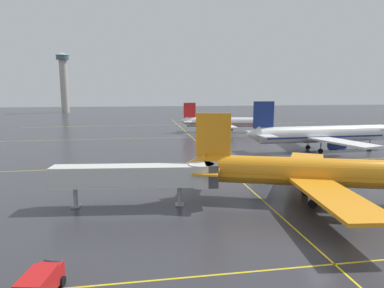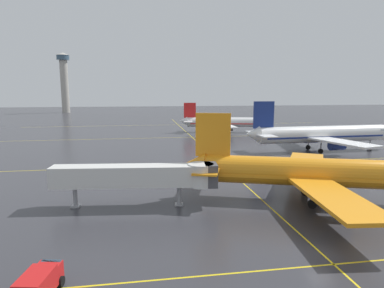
% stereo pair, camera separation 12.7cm
% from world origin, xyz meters
% --- Properties ---
extents(ground_plane, '(600.00, 600.00, 0.00)m').
position_xyz_m(ground_plane, '(0.00, 0.00, 0.00)').
color(ground_plane, '#333338').
extents(airliner_front_gate, '(37.64, 32.18, 11.99)m').
position_xyz_m(airliner_front_gate, '(7.46, 13.17, 4.09)').
color(airliner_front_gate, orange).
rests_on(airliner_front_gate, ground).
extents(airliner_second_row, '(40.45, 34.89, 12.58)m').
position_xyz_m(airliner_second_row, '(27.88, 48.31, 4.30)').
color(airliner_second_row, white).
rests_on(airliner_second_row, ground).
extents(airliner_third_row, '(34.46, 29.28, 10.77)m').
position_xyz_m(airliner_third_row, '(14.24, 88.95, 3.68)').
color(airliner_third_row, white).
rests_on(airliner_third_row, ground).
extents(taxiway_markings, '(132.28, 176.84, 0.01)m').
position_xyz_m(taxiway_markings, '(0.00, 58.29, 0.00)').
color(taxiway_markings, yellow).
rests_on(taxiway_markings, ground).
extents(service_truck_red_van, '(2.77, 4.38, 2.10)m').
position_xyz_m(service_truck_red_van, '(-23.96, -2.81, 1.18)').
color(service_truck_red_van, red).
rests_on(service_truck_red_van, ground).
extents(jet_bridge, '(21.58, 4.98, 5.58)m').
position_xyz_m(jet_bridge, '(-15.87, 15.42, 4.06)').
color(jet_bridge, silver).
rests_on(jet_bridge, ground).
extents(control_tower, '(8.82, 8.82, 41.01)m').
position_xyz_m(control_tower, '(-68.35, 213.53, 23.62)').
color(control_tower, '#ADA89E').
rests_on(control_tower, ground).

